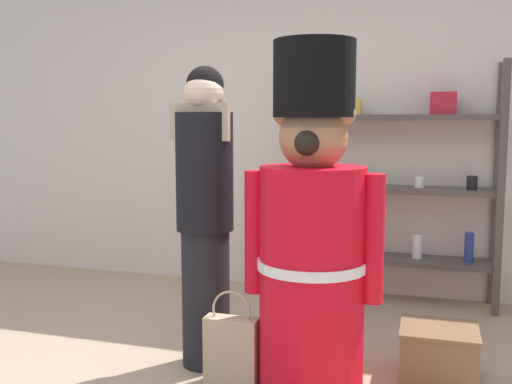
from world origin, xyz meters
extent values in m
cube|color=silver|center=(0.00, 2.20, 1.30)|extent=(6.40, 0.12, 2.60)
cube|color=#4C4742|center=(0.08, 1.83, 0.89)|extent=(0.05, 0.05, 1.79)
cube|color=#4C4742|center=(1.54, 1.83, 0.89)|extent=(0.05, 0.05, 1.79)
cube|color=#4C4742|center=(0.08, 2.13, 0.89)|extent=(0.05, 0.05, 1.79)
cube|color=#4C4742|center=(1.54, 2.13, 0.89)|extent=(0.05, 0.05, 1.79)
cube|color=#4C4742|center=(0.81, 1.98, 0.32)|extent=(1.46, 0.30, 0.04)
cube|color=#4C4742|center=(0.81, 1.98, 0.86)|extent=(1.46, 0.30, 0.04)
cube|color=#4C4742|center=(0.81, 1.98, 1.40)|extent=(1.46, 0.30, 0.04)
cylinder|color=yellow|center=(0.26, 1.97, 0.93)|extent=(0.07, 0.07, 0.11)
cylinder|color=green|center=(0.63, 2.00, 0.93)|extent=(0.10, 0.10, 0.10)
cylinder|color=white|center=(0.99, 1.97, 0.92)|extent=(0.07, 0.07, 0.08)
cylinder|color=black|center=(1.36, 1.95, 0.93)|extent=(0.08, 0.08, 0.10)
cylinder|color=#B27226|center=(0.26, 1.95, 0.45)|extent=(0.08, 0.08, 0.22)
cylinder|color=#596B33|center=(0.63, 1.99, 0.44)|extent=(0.07, 0.07, 0.19)
cylinder|color=silver|center=(0.99, 1.99, 0.43)|extent=(0.08, 0.08, 0.18)
cylinder|color=navy|center=(1.36, 1.96, 0.45)|extent=(0.07, 0.07, 0.22)
cube|color=gold|center=(0.48, 1.98, 1.47)|extent=(0.14, 0.11, 0.12)
cube|color=#B21E2D|center=(1.14, 1.98, 1.50)|extent=(0.18, 0.15, 0.16)
cylinder|color=red|center=(0.52, 0.34, 0.57)|extent=(0.53, 0.53, 1.15)
cylinder|color=white|center=(0.52, 0.34, 0.66)|extent=(0.55, 0.55, 0.05)
sphere|color=#A87751|center=(0.52, 0.34, 1.29)|extent=(0.34, 0.34, 0.34)
sphere|color=#A87751|center=(0.37, 0.34, 1.40)|extent=(0.12, 0.12, 0.12)
sphere|color=#A87751|center=(0.66, 0.34, 1.40)|extent=(0.12, 0.12, 0.12)
cylinder|color=black|center=(0.52, 0.34, 1.57)|extent=(0.40, 0.40, 0.37)
cylinder|color=red|center=(0.22, 0.34, 0.80)|extent=(0.11, 0.11, 0.63)
cylinder|color=red|center=(0.81, 0.34, 0.80)|extent=(0.11, 0.11, 0.63)
sphere|color=black|center=(0.52, 0.19, 1.26)|extent=(0.12, 0.12, 0.12)
cylinder|color=black|center=(-0.11, 0.47, 0.39)|extent=(0.27, 0.27, 0.77)
cylinder|color=black|center=(-0.11, 0.47, 1.09)|extent=(0.31, 0.31, 0.64)
sphere|color=beige|center=(-0.11, 0.47, 1.51)|extent=(0.22, 0.22, 0.22)
cube|color=tan|center=(-0.11, 0.41, 1.36)|extent=(0.33, 0.04, 0.20)
sphere|color=black|center=(-0.11, 0.49, 1.56)|extent=(0.21, 0.21, 0.21)
cube|color=#C1AD89|center=(0.11, 0.27, 0.18)|extent=(0.28, 0.10, 0.36)
torus|color=#C1AD89|center=(0.11, 0.27, 0.40)|extent=(0.21, 0.01, 0.21)
cube|color=brown|center=(1.14, 0.64, 0.13)|extent=(0.39, 0.34, 0.27)
cube|color=brown|center=(1.14, 0.64, 0.28)|extent=(0.40, 0.35, 0.02)
camera|label=1|loc=(1.07, -2.45, 1.36)|focal=40.55mm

